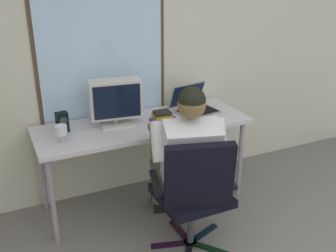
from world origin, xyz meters
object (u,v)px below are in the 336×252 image
Objects in this scene: laptop at (193,104)px; wine_glass at (61,131)px; crt_monitor at (115,100)px; book_stack at (162,116)px; office_chair at (195,190)px; desk at (143,129)px; person_seated at (186,159)px; desk_speaker at (62,122)px.

wine_glass is (-1.18, -0.20, 0.03)m from laptop.
book_stack is at bearing -9.40° from crt_monitor.
office_chair reaches higher than wine_glass.
desk is 0.52m from laptop.
crt_monitor reaches higher than book_stack.
person_seated is at bearing -94.04° from book_stack.
person_seated is 8.93× the size of wine_glass.
person_seated is at bearing -38.92° from desk_speaker.
wine_glass is at bearing -102.89° from desk_speaker.
office_chair is at bearing -84.72° from desk.
office_chair is 5.97× the size of desk_speaker.
book_stack is (-0.33, -0.10, -0.03)m from laptop.
desk_speaker is 0.72× the size of book_stack.
crt_monitor is (-0.21, 0.05, 0.27)m from desk.
crt_monitor is 3.06× the size of wine_glass.
wine_glass is (-0.47, -0.17, -0.11)m from crt_monitor.
laptop is at bearing 9.84° from wine_glass.
person_seated is 0.74m from crt_monitor.
desk_speaker is at bearing 128.91° from office_chair.
book_stack is at bearing -3.20° from desk.
person_seated is 7.87× the size of desk_speaker.
crt_monitor is (-0.28, 0.82, 0.43)m from office_chair.
person_seated is at bearing 76.29° from office_chair.
desk_speaker is (-1.13, 0.01, 0.02)m from laptop.
crt_monitor is (-0.34, 0.57, 0.33)m from person_seated.
book_stack is at bearing 82.71° from office_chair.
desk_speaker is at bearing 172.62° from book_stack.
office_chair reaches higher than book_stack.
desk is 0.19m from book_stack.
office_chair is 1.00m from laptop.
office_chair is 2.21× the size of crt_monitor.
laptop reaches higher than desk.
wine_glass is at bearing 153.44° from person_seated.
desk_speaker is (-0.42, 0.04, -0.13)m from crt_monitor.
crt_monitor is 0.44m from desk_speaker.
book_stack is at bearing 85.96° from person_seated.
crt_monitor is 1.95× the size of book_stack.
book_stack reaches higher than desk.
laptop is (0.37, 0.61, 0.18)m from person_seated.
desk is 1.87× the size of office_chair.
office_chair is 0.97m from crt_monitor.
desk_speaker is (-0.76, 0.61, 0.19)m from person_seated.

